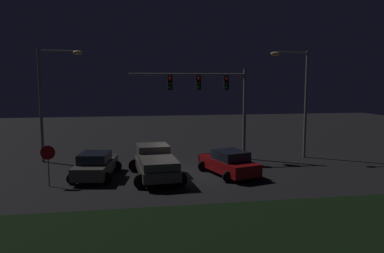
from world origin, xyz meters
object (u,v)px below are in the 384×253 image
Objects in this scene: car_sedan at (229,163)px; stop_sign at (48,158)px; car_sedan_far at (96,165)px; pickup_truck at (155,161)px; traffic_signal_gantry at (212,92)px; street_lamp_left at (50,90)px; street_lamp_right at (298,90)px.

stop_sign is (-10.14, -0.81, 0.82)m from car_sedan.
car_sedan_far is at bearing 68.15° from car_sedan.
pickup_truck is at bearing -91.68° from car_sedan_far.
car_sedan_far is 2.08× the size of stop_sign.
pickup_truck is 1.17× the size of car_sedan.
pickup_truck is 7.31m from traffic_signal_gantry.
street_lamp_left is at bearing 46.07° from car_sedan.
street_lamp_right is (6.37, 4.25, 4.24)m from car_sedan.
stop_sign is at bearing -162.95° from street_lamp_right.
stop_sign is (-2.31, -1.53, 0.82)m from car_sedan_far.
pickup_truck is 0.66× the size of traffic_signal_gantry.
pickup_truck is 9.73m from street_lamp_left.
street_lamp_right is (14.20, 3.53, 4.24)m from car_sedan_far.
street_lamp_left is at bearing 175.03° from street_lamp_right.
pickup_truck is at bearing 72.57° from car_sedan.
car_sedan_far is 15.24m from street_lamp_right.
car_sedan is at bearing -27.32° from street_lamp_left.
street_lamp_right reaches higher than stop_sign.
pickup_truck is 12.22m from street_lamp_right.
car_sedan is at bearing -86.11° from car_sedan_far.
pickup_truck is at bearing -134.63° from traffic_signal_gantry.
street_lamp_left is at bearing 42.68° from car_sedan_far.
car_sedan is at bearing -146.31° from street_lamp_right.
stop_sign reaches higher than car_sedan_far.
street_lamp_right is at bearing -72.46° from pickup_truck.
car_sedan_far is 0.59× the size of street_lamp_left.
car_sedan is 0.60× the size of street_lamp_right.
traffic_signal_gantry is at bearing -6.74° from street_lamp_left.
traffic_signal_gantry is (7.77, 3.75, 4.16)m from car_sedan_far.
traffic_signal_gantry reaches higher than pickup_truck.
street_lamp_right reaches higher than car_sedan.
traffic_signal_gantry is 11.21m from street_lamp_left.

